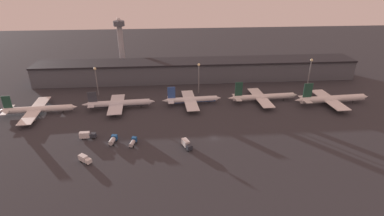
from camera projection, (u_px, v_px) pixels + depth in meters
ground at (214, 138)px, 149.52m from camera, size 600.00×600.00×0.00m
terminal_building at (197, 70)px, 224.17m from camera, size 235.49×21.93×14.81m
airplane_0 at (37, 109)px, 172.35m from camera, size 44.60×38.11×12.22m
airplane_1 at (119, 104)px, 178.86m from camera, size 43.49×29.68×11.61m
airplane_2 at (191, 100)px, 184.87m from camera, size 37.33×32.02×12.08m
airplane_3 at (263, 97)px, 188.78m from camera, size 46.23×31.69×13.80m
airplane_4 at (332, 99)px, 184.66m from camera, size 49.06×32.62×14.66m
service_vehicle_0 at (113, 140)px, 143.91m from camera, size 3.65×6.88×3.19m
service_vehicle_1 at (87, 135)px, 147.72m from camera, size 7.86×2.29×3.70m
service_vehicle_2 at (187, 144)px, 140.29m from camera, size 5.04×7.80×3.65m
service_vehicle_3 at (133, 142)px, 142.42m from camera, size 3.47×6.56×3.21m
service_vehicle_4 at (85, 159)px, 129.74m from camera, size 6.41×5.79×3.21m
lamp_post_0 at (96, 77)px, 192.94m from camera, size 1.80×1.80×19.56m
lamp_post_1 at (199, 74)px, 197.54m from camera, size 1.80×1.80×20.60m
lamp_post_2 at (310, 70)px, 202.73m from camera, size 1.80×1.80×21.98m
control_tower at (120, 38)px, 248.83m from camera, size 9.00×9.00×40.68m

